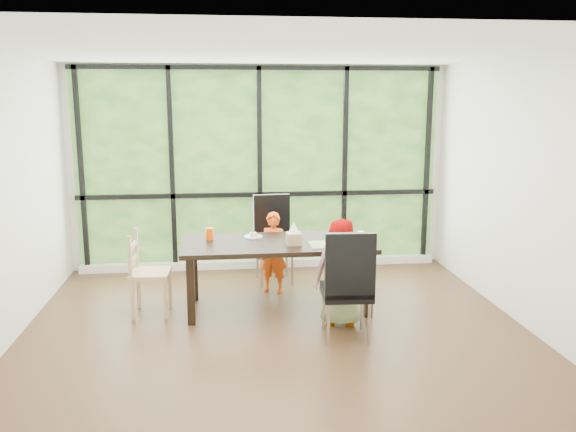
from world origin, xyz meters
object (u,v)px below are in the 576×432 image
object	(u,v)px
child_toddler	(273,252)
plate_far	(253,237)
white_mug	(361,235)
child_older	(342,272)
tissue_box	(294,239)
dining_table	(278,275)
orange_cup	(210,234)
chair_end_beech	(151,273)
chair_window_leather	(274,240)
plate_near	(335,244)
green_cup	(357,240)
chair_interior_leather	(346,284)

from	to	relation	value
child_toddler	plate_far	size ratio (longest dim) A/B	4.62
child_toddler	white_mug	distance (m)	1.10
child_older	tissue_box	xyz separation A→B (m)	(-0.45, 0.38, 0.27)
dining_table	orange_cup	xyz separation A→B (m)	(-0.73, 0.18, 0.44)
chair_end_beech	plate_far	xyz separation A→B (m)	(1.10, 0.25, 0.31)
child_older	chair_window_leather	bearing A→B (deg)	-58.57
plate_near	green_cup	distance (m)	0.23
plate_far	orange_cup	world-z (taller)	orange_cup
green_cup	chair_end_beech	bearing A→B (deg)	173.27
dining_table	child_older	size ratio (longest dim) A/B	1.87
white_mug	tissue_box	world-z (taller)	tissue_box
plate_far	orange_cup	bearing A→B (deg)	-172.83
orange_cup	plate_near	bearing A→B (deg)	-16.39
plate_near	green_cup	size ratio (longest dim) A/B	1.98
tissue_box	chair_end_beech	bearing A→B (deg)	174.92
chair_end_beech	plate_near	size ratio (longest dim) A/B	3.64
chair_window_leather	child_older	size ratio (longest dim) A/B	0.99
dining_table	chair_window_leather	distance (m)	0.96
chair_interior_leather	plate_near	size ratio (longest dim) A/B	4.37
dining_table	chair_end_beech	distance (m)	1.36
plate_near	dining_table	bearing A→B (deg)	160.22
plate_far	green_cup	world-z (taller)	green_cup
dining_table	green_cup	distance (m)	0.95
chair_interior_leather	white_mug	size ratio (longest dim) A/B	13.67
chair_window_leather	green_cup	size ratio (longest dim) A/B	8.67
white_mug	orange_cup	bearing A→B (deg)	175.50
chair_end_beech	plate_far	bearing A→B (deg)	-74.29
chair_end_beech	orange_cup	xyz separation A→B (m)	(0.63, 0.19, 0.36)
plate_near	child_toddler	bearing A→B (deg)	127.00
dining_table	orange_cup	distance (m)	0.87
chair_end_beech	plate_near	distance (m)	1.97
green_cup	plate_far	bearing A→B (deg)	154.29
child_toddler	chair_end_beech	bearing A→B (deg)	-132.75
dining_table	green_cup	size ratio (longest dim) A/B	16.38
chair_end_beech	child_older	xyz separation A→B (m)	(1.96, -0.51, 0.10)
chair_interior_leather	child_toddler	bearing A→B (deg)	-65.40
plate_far	white_mug	distance (m)	1.19
chair_window_leather	child_toddler	world-z (taller)	chair_window_leather
child_older	white_mug	distance (m)	0.70
plate_far	tissue_box	distance (m)	0.56
chair_interior_leather	child_older	size ratio (longest dim) A/B	0.99
child_toddler	plate_near	bearing A→B (deg)	-28.95
plate_near	white_mug	distance (m)	0.43
chair_interior_leather	green_cup	size ratio (longest dim) A/B	8.67
green_cup	chair_interior_leather	bearing A→B (deg)	-110.96
dining_table	tissue_box	distance (m)	0.49
plate_near	child_older	bearing A→B (deg)	-86.54
tissue_box	dining_table	bearing A→B (deg)	135.87
green_cup	tissue_box	xyz separation A→B (m)	(-0.65, 0.12, 0.00)
child_older	chair_interior_leather	bearing A→B (deg)	95.30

